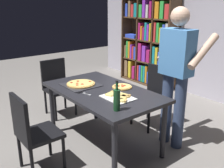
{
  "coord_description": "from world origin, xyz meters",
  "views": [
    {
      "loc": [
        2.42,
        -1.78,
        1.81
      ],
      "look_at": [
        0.0,
        0.15,
        0.8
      ],
      "focal_mm": 41.14,
      "sensor_mm": 36.0,
      "label": 1
    }
  ],
  "objects_px": {
    "chair_near_camera": "(32,130)",
    "second_pizza_plain": "(122,87)",
    "chair_left_end": "(57,84)",
    "wine_bottle": "(117,99)",
    "pepperoni_pizza_on_tray": "(81,84)",
    "kitchen_scissors": "(83,93)",
    "chair_far_side": "(153,92)",
    "bookshelf": "(149,42)",
    "person_serving_pizza": "(177,71)",
    "dining_table": "(103,96)"
  },
  "relations": [
    {
      "from": "dining_table",
      "to": "wine_bottle",
      "type": "bearing_deg",
      "value": -23.36
    },
    {
      "from": "chair_left_end",
      "to": "bookshelf",
      "type": "xyz_separation_m",
      "value": [
        -0.22,
        2.37,
        0.42
      ]
    },
    {
      "from": "chair_left_end",
      "to": "person_serving_pizza",
      "type": "xyz_separation_m",
      "value": [
        1.82,
        0.72,
        0.49
      ]
    },
    {
      "from": "kitchen_scissors",
      "to": "pepperoni_pizza_on_tray",
      "type": "bearing_deg",
      "value": 151.94
    },
    {
      "from": "chair_left_end",
      "to": "person_serving_pizza",
      "type": "relative_size",
      "value": 0.51
    },
    {
      "from": "dining_table",
      "to": "person_serving_pizza",
      "type": "bearing_deg",
      "value": 52.31
    },
    {
      "from": "person_serving_pizza",
      "to": "chair_near_camera",
      "type": "bearing_deg",
      "value": -108.51
    },
    {
      "from": "chair_far_side",
      "to": "wine_bottle",
      "type": "distance_m",
      "value": 1.37
    },
    {
      "from": "person_serving_pizza",
      "to": "pepperoni_pizza_on_tray",
      "type": "distance_m",
      "value": 1.23
    },
    {
      "from": "pepperoni_pizza_on_tray",
      "to": "kitchen_scissors",
      "type": "bearing_deg",
      "value": -28.06
    },
    {
      "from": "chair_left_end",
      "to": "wine_bottle",
      "type": "height_order",
      "value": "wine_bottle"
    },
    {
      "from": "bookshelf",
      "to": "chair_far_side",
      "type": "bearing_deg",
      "value": -44.01
    },
    {
      "from": "chair_left_end",
      "to": "wine_bottle",
      "type": "bearing_deg",
      "value": -7.77
    },
    {
      "from": "chair_left_end",
      "to": "second_pizza_plain",
      "type": "bearing_deg",
      "value": 10.65
    },
    {
      "from": "bookshelf",
      "to": "wine_bottle",
      "type": "distance_m",
      "value": 3.34
    },
    {
      "from": "dining_table",
      "to": "kitchen_scissors",
      "type": "height_order",
      "value": "kitchen_scissors"
    },
    {
      "from": "person_serving_pizza",
      "to": "second_pizza_plain",
      "type": "bearing_deg",
      "value": -135.7
    },
    {
      "from": "chair_left_end",
      "to": "chair_near_camera",
      "type": "bearing_deg",
      "value": -36.55
    },
    {
      "from": "chair_near_camera",
      "to": "pepperoni_pizza_on_tray",
      "type": "relative_size",
      "value": 2.09
    },
    {
      "from": "chair_near_camera",
      "to": "chair_far_side",
      "type": "relative_size",
      "value": 1.0
    },
    {
      "from": "chair_left_end",
      "to": "bookshelf",
      "type": "height_order",
      "value": "bookshelf"
    },
    {
      "from": "chair_near_camera",
      "to": "second_pizza_plain",
      "type": "distance_m",
      "value": 1.22
    },
    {
      "from": "chair_near_camera",
      "to": "chair_left_end",
      "type": "distance_m",
      "value": 1.57
    },
    {
      "from": "chair_near_camera",
      "to": "person_serving_pizza",
      "type": "height_order",
      "value": "person_serving_pizza"
    },
    {
      "from": "chair_far_side",
      "to": "bookshelf",
      "type": "bearing_deg",
      "value": 135.99
    },
    {
      "from": "chair_near_camera",
      "to": "second_pizza_plain",
      "type": "xyz_separation_m",
      "value": [
        0.08,
        1.19,
        0.25
      ]
    },
    {
      "from": "dining_table",
      "to": "person_serving_pizza",
      "type": "height_order",
      "value": "person_serving_pizza"
    },
    {
      "from": "person_serving_pizza",
      "to": "wine_bottle",
      "type": "xyz_separation_m",
      "value": [
        0.03,
        -0.97,
        -0.13
      ]
    },
    {
      "from": "chair_far_side",
      "to": "wine_bottle",
      "type": "xyz_separation_m",
      "value": [
        0.58,
        -1.19,
        0.36
      ]
    },
    {
      "from": "chair_far_side",
      "to": "person_serving_pizza",
      "type": "height_order",
      "value": "person_serving_pizza"
    },
    {
      "from": "chair_left_end",
      "to": "kitchen_scissors",
      "type": "bearing_deg",
      "value": -11.94
    },
    {
      "from": "chair_left_end",
      "to": "bookshelf",
      "type": "relative_size",
      "value": 0.46
    },
    {
      "from": "dining_table",
      "to": "chair_left_end",
      "type": "xyz_separation_m",
      "value": [
        -1.26,
        0.0,
        -0.16
      ]
    },
    {
      "from": "dining_table",
      "to": "bookshelf",
      "type": "distance_m",
      "value": 2.81
    },
    {
      "from": "pepperoni_pizza_on_tray",
      "to": "second_pizza_plain",
      "type": "relative_size",
      "value": 1.7
    },
    {
      "from": "pepperoni_pizza_on_tray",
      "to": "second_pizza_plain",
      "type": "distance_m",
      "value": 0.55
    },
    {
      "from": "bookshelf",
      "to": "person_serving_pizza",
      "type": "bearing_deg",
      "value": -39.06
    },
    {
      "from": "bookshelf",
      "to": "kitchen_scissors",
      "type": "bearing_deg",
      "value": -61.51
    },
    {
      "from": "kitchen_scissors",
      "to": "wine_bottle",
      "type": "bearing_deg",
      "value": 0.27
    },
    {
      "from": "person_serving_pizza",
      "to": "kitchen_scissors",
      "type": "bearing_deg",
      "value": -122.23
    },
    {
      "from": "bookshelf",
      "to": "wine_bottle",
      "type": "bearing_deg",
      "value": -51.76
    },
    {
      "from": "chair_near_camera",
      "to": "chair_left_end",
      "type": "bearing_deg",
      "value": 143.45
    },
    {
      "from": "pepperoni_pizza_on_tray",
      "to": "wine_bottle",
      "type": "distance_m",
      "value": 0.93
    },
    {
      "from": "chair_near_camera",
      "to": "pepperoni_pizza_on_tray",
      "type": "distance_m",
      "value": 0.93
    },
    {
      "from": "dining_table",
      "to": "wine_bottle",
      "type": "xyz_separation_m",
      "value": [
        0.58,
        -0.25,
        0.2
      ]
    },
    {
      "from": "pepperoni_pizza_on_tray",
      "to": "kitchen_scissors",
      "type": "xyz_separation_m",
      "value": [
        0.27,
        -0.15,
        -0.01
      ]
    },
    {
      "from": "pepperoni_pizza_on_tray",
      "to": "second_pizza_plain",
      "type": "height_order",
      "value": "pepperoni_pizza_on_tray"
    },
    {
      "from": "chair_left_end",
      "to": "second_pizza_plain",
      "type": "height_order",
      "value": "chair_left_end"
    },
    {
      "from": "chair_far_side",
      "to": "dining_table",
      "type": "bearing_deg",
      "value": -90.0
    },
    {
      "from": "dining_table",
      "to": "chair_far_side",
      "type": "height_order",
      "value": "chair_far_side"
    }
  ]
}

